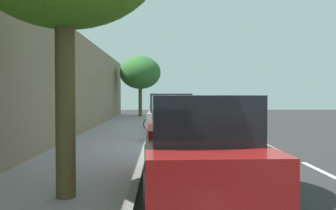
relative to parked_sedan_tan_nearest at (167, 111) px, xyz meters
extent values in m
plane|color=#2D2D2D|center=(-0.58, 12.19, -0.75)|extent=(66.49, 66.49, 0.00)
cube|color=#A08F9D|center=(2.64, 12.19, -0.69)|extent=(3.09, 41.56, 0.13)
cube|color=gray|center=(1.02, 12.19, -0.69)|extent=(0.16, 41.56, 0.13)
cube|color=white|center=(-3.62, -7.49, -0.75)|extent=(0.14, 2.20, 0.01)
cube|color=white|center=(-3.62, -3.29, -0.75)|extent=(0.14, 2.20, 0.01)
cube|color=white|center=(-3.62, 0.91, -0.75)|extent=(0.14, 2.20, 0.01)
cube|color=white|center=(-3.62, 5.11, -0.75)|extent=(0.14, 2.20, 0.01)
cube|color=white|center=(-3.62, 9.31, -0.75)|extent=(0.14, 2.20, 0.01)
cube|color=white|center=(-3.62, 13.51, -0.75)|extent=(0.14, 2.20, 0.01)
cube|color=white|center=(-3.62, 17.71, -0.75)|extent=(0.14, 2.20, 0.01)
cube|color=white|center=(-0.45, 12.19, -0.75)|extent=(0.12, 41.56, 0.01)
cube|color=#887259|center=(4.44, 12.19, 1.63)|extent=(0.50, 41.56, 4.76)
cube|color=tan|center=(0.00, 0.00, -0.15)|extent=(1.96, 4.47, 0.64)
cube|color=black|center=(0.00, 0.00, 0.47)|extent=(1.64, 2.17, 0.60)
cylinder|color=black|center=(0.75, 1.40, -0.42)|extent=(0.25, 0.67, 0.66)
cylinder|color=black|center=(-0.87, 1.33, -0.42)|extent=(0.25, 0.67, 0.66)
cylinder|color=black|center=(0.87, -1.33, -0.42)|extent=(0.25, 0.67, 0.66)
cylinder|color=black|center=(-0.75, -1.40, -0.42)|extent=(0.25, 0.67, 0.66)
cube|color=#B7BABF|center=(0.05, 10.81, 0.03)|extent=(1.93, 4.71, 0.90)
cube|color=black|center=(0.05, 10.81, 0.86)|extent=(1.69, 3.11, 0.76)
cylinder|color=black|center=(0.94, 12.26, -0.37)|extent=(0.23, 0.76, 0.76)
cylinder|color=black|center=(-0.81, 12.27, -0.37)|extent=(0.23, 0.76, 0.76)
cylinder|color=black|center=(0.92, 9.35, -0.37)|extent=(0.23, 0.76, 0.76)
cylinder|color=black|center=(-0.83, 9.36, -0.37)|extent=(0.23, 0.76, 0.76)
cube|color=maroon|center=(-0.20, 20.20, 0.00)|extent=(2.14, 5.37, 0.80)
cube|color=black|center=(-0.23, 21.12, 0.80)|extent=(1.78, 1.56, 0.80)
cube|color=maroon|center=(-0.16, 19.01, 0.46)|extent=(1.95, 2.71, 0.12)
cylinder|color=black|center=(0.64, 21.87, -0.35)|extent=(0.25, 0.81, 0.80)
cylinder|color=black|center=(-1.16, 21.81, -0.35)|extent=(0.25, 0.81, 0.80)
cylinder|color=black|center=(0.76, 18.59, -0.35)|extent=(0.25, 0.81, 0.80)
cylinder|color=black|center=(-1.05, 18.52, -0.35)|extent=(0.25, 0.81, 0.80)
torus|color=black|center=(0.03, 7.08, -0.39)|extent=(0.72, 0.11, 0.72)
torus|color=black|center=(1.06, 6.98, -0.39)|extent=(0.72, 0.11, 0.72)
cylinder|color=#A51414|center=(0.42, 7.04, -0.30)|extent=(0.65, 0.10, 0.53)
cylinder|color=#A51414|center=(0.78, 7.01, -0.31)|extent=(0.14, 0.05, 0.50)
cylinder|color=#A51414|center=(0.47, 7.04, -0.06)|extent=(0.73, 0.11, 0.05)
cylinder|color=#A51414|center=(0.90, 7.00, -0.47)|extent=(0.36, 0.07, 0.20)
cylinder|color=#A51414|center=(0.95, 6.99, -0.23)|extent=(0.27, 0.06, 0.35)
cylinder|color=#A51414|center=(0.07, 7.08, -0.22)|extent=(0.12, 0.05, 0.35)
cube|color=black|center=(0.83, 7.00, -0.03)|extent=(0.25, 0.12, 0.05)
cylinder|color=black|center=(0.11, 7.07, 0.01)|extent=(0.07, 0.46, 0.03)
cylinder|color=#C6B284|center=(0.78, 6.68, -0.34)|extent=(0.15, 0.15, 0.83)
cylinder|color=#C6B284|center=(0.71, 6.49, -0.34)|extent=(0.15, 0.15, 0.83)
cube|color=white|center=(0.75, 6.58, 0.37)|extent=(0.34, 0.43, 0.59)
cylinder|color=white|center=(0.83, 6.83, 0.34)|extent=(0.10, 0.10, 0.56)
cylinder|color=white|center=(0.66, 6.34, 0.34)|extent=(0.10, 0.10, 0.56)
sphere|color=#999350|center=(0.75, 6.58, 0.78)|extent=(0.23, 0.23, 0.23)
sphere|color=navy|center=(0.75, 6.58, 0.82)|extent=(0.26, 0.26, 0.26)
cube|color=black|center=(0.94, 6.52, 0.39)|extent=(0.27, 0.34, 0.44)
cylinder|color=brown|center=(2.18, -4.73, 0.73)|extent=(0.29, 0.29, 2.70)
ellipsoid|color=#30672F|center=(2.18, -4.73, 3.01)|extent=(3.39, 3.39, 2.74)
cylinder|color=brown|center=(2.18, 20.75, 1.11)|extent=(0.35, 0.35, 3.47)
camera|label=1|loc=(0.49, 27.68, 1.22)|focal=41.70mm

